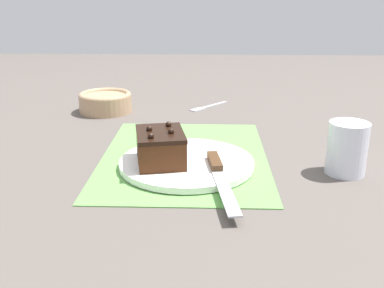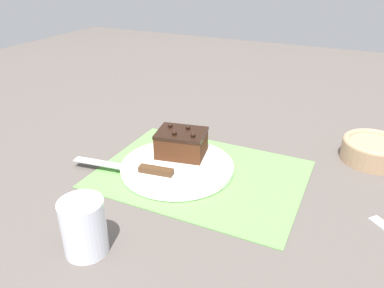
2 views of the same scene
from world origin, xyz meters
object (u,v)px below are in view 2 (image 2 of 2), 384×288
chocolate_cake (181,143)px  drinking_glass (84,227)px  cake_plate (177,167)px  small_bowl (373,149)px  serving_knife (139,168)px

chocolate_cake → drinking_glass: size_ratio=1.29×
cake_plate → small_bowl: (0.41, 0.25, 0.02)m
serving_knife → cake_plate: bearing=-55.3°
cake_plate → drinking_glass: 0.31m
drinking_glass → chocolate_cake: bearing=89.3°
cake_plate → small_bowl: 0.48m
serving_knife → drinking_glass: 0.25m
cake_plate → chocolate_cake: bearing=105.1°
cake_plate → serving_knife: 0.09m
cake_plate → chocolate_cake: size_ratio=2.03×
cake_plate → chocolate_cake: 0.06m
chocolate_cake → drinking_glass: 0.35m
chocolate_cake → serving_knife: chocolate_cake is taller
chocolate_cake → cake_plate: bearing=-74.9°
chocolate_cake → drinking_glass: bearing=-90.7°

